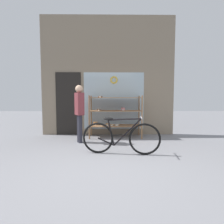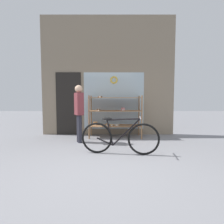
% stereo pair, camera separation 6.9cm
% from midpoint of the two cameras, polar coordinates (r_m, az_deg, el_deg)
% --- Properties ---
extents(ground_plane, '(30.00, 30.00, 0.00)m').
position_cam_midpoint_polar(ground_plane, '(3.22, -2.55, -17.71)').
color(ground_plane, gray).
extents(storefront_facade, '(4.46, 0.13, 3.97)m').
position_cam_midpoint_polar(storefront_facade, '(5.99, -2.03, 11.02)').
color(storefront_facade, gray).
rests_on(storefront_facade, ground_plane).
extents(display_case, '(1.64, 0.60, 1.32)m').
position_cam_midpoint_polar(display_case, '(5.53, 0.47, -0.18)').
color(display_case, '#8E6642').
rests_on(display_case, ground_plane).
extents(bicycle, '(1.71, 0.46, 0.82)m').
position_cam_midpoint_polar(bicycle, '(3.86, 2.33, -8.29)').
color(bicycle, black).
rests_on(bicycle, ground_plane).
extents(pedestrian, '(0.31, 0.37, 1.59)m').
position_cam_midpoint_polar(pedestrian, '(4.90, -10.99, 0.92)').
color(pedestrian, '#282833').
rests_on(pedestrian, ground_plane).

